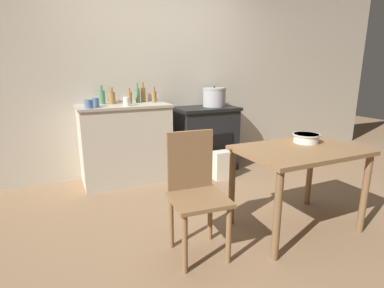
# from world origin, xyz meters

# --- Properties ---
(ground_plane) EXTENTS (14.00, 14.00, 0.00)m
(ground_plane) POSITION_xyz_m (0.00, 0.00, 0.00)
(ground_plane) COLOR #896B4C
(wall_back) EXTENTS (8.00, 0.07, 2.55)m
(wall_back) POSITION_xyz_m (0.00, 1.58, 1.27)
(wall_back) COLOR beige
(wall_back) RESTS_ON ground_plane
(counter_cabinet) EXTENTS (1.08, 0.57, 0.96)m
(counter_cabinet) POSITION_xyz_m (-0.49, 1.28, 0.48)
(counter_cabinet) COLOR beige
(counter_cabinet) RESTS_ON ground_plane
(stove) EXTENTS (0.83, 0.56, 0.87)m
(stove) POSITION_xyz_m (0.62, 1.29, 0.44)
(stove) COLOR black
(stove) RESTS_ON ground_plane
(work_table) EXTENTS (1.03, 0.70, 0.73)m
(work_table) POSITION_xyz_m (0.59, -0.49, 0.62)
(work_table) COLOR olive
(work_table) RESTS_ON ground_plane
(chair) EXTENTS (0.43, 0.43, 0.92)m
(chair) POSITION_xyz_m (-0.36, -0.43, 0.49)
(chair) COLOR olive
(chair) RESTS_ON ground_plane
(flour_sack) EXTENTS (0.23, 0.16, 0.36)m
(flour_sack) POSITION_xyz_m (0.62, 0.83, 0.18)
(flour_sack) COLOR beige
(flour_sack) RESTS_ON ground_plane
(stock_pot) EXTENTS (0.32, 0.32, 0.28)m
(stock_pot) POSITION_xyz_m (0.75, 1.30, 1.00)
(stock_pot) COLOR #A8A8AD
(stock_pot) RESTS_ON stove
(mixing_bowl_large) EXTENTS (0.24, 0.24, 0.08)m
(mixing_bowl_large) POSITION_xyz_m (0.78, -0.36, 0.77)
(mixing_bowl_large) COLOR silver
(mixing_bowl_large) RESTS_ON work_table
(bottle_far_left) EXTENTS (0.08, 0.08, 0.20)m
(bottle_far_left) POSITION_xyz_m (-0.60, 1.39, 1.03)
(bottle_far_left) COLOR olive
(bottle_far_left) RESTS_ON counter_cabinet
(bottle_left) EXTENTS (0.06, 0.06, 0.19)m
(bottle_left) POSITION_xyz_m (-0.39, 1.36, 1.03)
(bottle_left) COLOR olive
(bottle_left) RESTS_ON counter_cabinet
(bottle_mid_left) EXTENTS (0.06, 0.06, 0.25)m
(bottle_mid_left) POSITION_xyz_m (-0.19, 1.48, 1.05)
(bottle_mid_left) COLOR olive
(bottle_mid_left) RESTS_ON counter_cabinet
(bottle_center_left) EXTENTS (0.07, 0.07, 0.22)m
(bottle_center_left) POSITION_xyz_m (-0.71, 1.45, 1.04)
(bottle_center_left) COLOR #517F5B
(bottle_center_left) RESTS_ON counter_cabinet
(bottle_center) EXTENTS (0.06, 0.06, 0.24)m
(bottle_center) POSITION_xyz_m (-0.27, 1.43, 1.05)
(bottle_center) COLOR #517F5B
(bottle_center) RESTS_ON counter_cabinet
(bottle_center_right) EXTENTS (0.06, 0.06, 0.19)m
(bottle_center_right) POSITION_xyz_m (-0.08, 1.37, 1.03)
(bottle_center_right) COLOR olive
(bottle_center_right) RESTS_ON counter_cabinet
(cup_mid_right) EXTENTS (0.08, 0.08, 0.10)m
(cup_mid_right) POSITION_xyz_m (-0.81, 1.20, 1.00)
(cup_mid_right) COLOR #4C6B99
(cup_mid_right) RESTS_ON counter_cabinet
(cup_right) EXTENTS (0.09, 0.09, 0.09)m
(cup_right) POSITION_xyz_m (-0.90, 1.08, 1.00)
(cup_right) COLOR #4C6B99
(cup_right) RESTS_ON counter_cabinet
(cup_far_right) EXTENTS (0.08, 0.08, 0.10)m
(cup_far_right) POSITION_xyz_m (-0.48, 1.15, 1.01)
(cup_far_right) COLOR silver
(cup_far_right) RESTS_ON counter_cabinet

